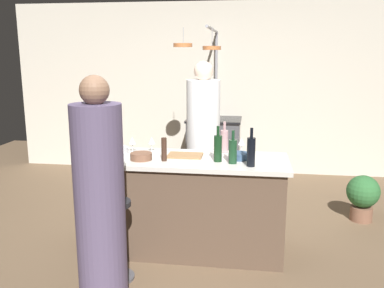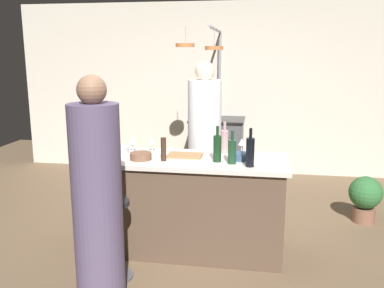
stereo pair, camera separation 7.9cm
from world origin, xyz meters
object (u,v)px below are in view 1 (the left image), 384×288
Objects in this scene: wine_bottle_rose at (224,141)px; mixing_bowl_steel at (117,150)px; wine_bottle_green at (233,151)px; wine_glass_by_chef at (132,141)px; guest_left at (100,204)px; pepper_mill at (164,149)px; cutting_board at (185,155)px; mixing_bowl_wooden at (141,156)px; wine_bottle_dark at (251,151)px; bar_stool_left at (116,236)px; wine_glass_near_right_guest at (241,142)px; wine_bottle_red at (218,148)px; stove_range at (214,148)px; potted_plant at (363,195)px; chef at (203,146)px; mixing_bowl_blue at (239,156)px; wine_glass_near_left_guest at (152,141)px.

mixing_bowl_steel is at bearing -169.88° from wine_bottle_rose.
wine_glass_by_chef is (-0.99, 0.29, -0.01)m from wine_bottle_green.
guest_left is 11.65× the size of wine_glass_by_chef.
pepper_mill is at bearing -37.87° from wine_glass_by_chef.
wine_bottle_green is at bearing -75.68° from wine_bottle_rose.
cutting_board is 0.41m from mixing_bowl_wooden.
cutting_board is 0.42m from wine_bottle_rose.
bar_stool_left is at bearing -158.76° from wine_bottle_dark.
mixing_bowl_wooden is at bearing -156.13° from wine_glass_near_right_guest.
stove_range is at bearing 95.97° from wine_bottle_red.
wine_bottle_green reaches higher than wine_glass_near_right_guest.
mixing_bowl_wooden is (-2.23, -1.09, 0.63)m from potted_plant.
potted_plant is at bearing 40.10° from guest_left.
stove_range is 1.60m from chef.
stove_range is 2.65m from mixing_bowl_wooden.
pepper_mill is at bearing -129.49° from cutting_board.
stove_range is 4.15× the size of mixing_bowl_steel.
wine_bottle_green is 1.53× the size of mixing_bowl_blue.
mixing_bowl_steel is at bearing -160.13° from wine_glass_near_left_guest.
bar_stool_left is at bearing -146.19° from mixing_bowl_blue.
wine_glass_near_left_guest is 0.68× the size of mixing_bowl_steel.
wine_bottle_dark is at bearing -61.15° from wine_bottle_rose.
wine_bottle_rose is 0.70m from wine_glass_near_left_guest.
wine_bottle_dark is at bearing -25.24° from wine_bottle_green.
wine_glass_near_right_guest reaches higher than bar_stool_left.
mixing_bowl_blue reaches higher than potted_plant.
cutting_board is (0.45, 1.03, 0.12)m from guest_left.
mixing_bowl_steel is at bearing 170.50° from wine_bottle_red.
mixing_bowl_steel is at bearing -160.55° from potted_plant.
chef is at bearing 110.41° from wine_bottle_green.
wine_glass_near_right_guest is (0.97, 1.24, 0.22)m from guest_left.
guest_left reaches higher than mixing_bowl_blue.
wine_bottle_rose is 0.89m from wine_glass_by_chef.
pepper_mill reaches higher than potted_plant.
stove_range is at bearing 100.50° from mixing_bowl_blue.
wine_bottle_dark is at bearing -78.17° from stove_range.
chef is at bearing 114.00° from wine_bottle_rose.
chef is at bearing 104.16° from wine_bottle_red.
wine_bottle_red reaches higher than wine_bottle_rose.
chef is 1.66m from bar_stool_left.
wine_bottle_green is at bearing -19.72° from wine_bottle_red.
cutting_board is at bearing 66.36° from guest_left.
guest_left is at bearing -144.07° from wine_bottle_dark.
pepper_mill is 1.44× the size of wine_glass_by_chef.
potted_plant is at bearing 19.39° from wine_glass_near_left_guest.
mixing_bowl_blue is at bearing -2.77° from mixing_bowl_steel.
wine_bottle_red is (0.25, -0.97, 0.21)m from chef.
chef is 1.03× the size of guest_left.
wine_bottle_rose is 0.95× the size of wine_bottle_red.
cutting_board reaches higher than stove_range.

